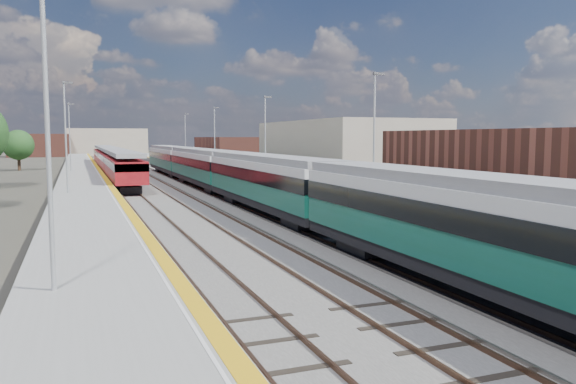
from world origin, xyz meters
TOP-DOWN VIEW (x-y plane):
  - ground at (0.00, 50.00)m, footprint 320.00×320.00m
  - ballast_bed at (-2.25, 52.50)m, footprint 10.50×155.00m
  - tracks at (-1.65, 54.18)m, footprint 8.96×160.00m
  - platform_right at (5.28, 52.49)m, footprint 4.70×155.00m
  - platform_left at (-9.05, 52.49)m, footprint 4.30×155.00m
  - buildings at (-18.12, 138.60)m, footprint 72.00×185.50m
  - green_train at (1.50, 35.73)m, footprint 2.78×77.55m
  - red_train at (-5.50, 65.86)m, footprint 2.66×54.01m
  - tree_c at (-17.31, 82.29)m, footprint 4.30×4.30m
  - tree_d at (20.90, 59.94)m, footprint 4.34×4.34m

SIDE VIEW (x-z plane):
  - ground at x=0.00m, z-range 0.00..0.00m
  - ballast_bed at x=-2.25m, z-range 0.00..0.06m
  - tracks at x=-1.65m, z-range 0.02..0.19m
  - platform_left at x=-9.05m, z-range -3.74..4.78m
  - platform_right at x=5.28m, z-range -3.72..4.80m
  - red_train at x=-5.50m, z-range 0.31..3.66m
  - green_train at x=1.50m, z-range 0.63..3.69m
  - tree_c at x=-17.31m, z-range 0.75..6.58m
  - tree_d at x=20.90m, z-range 0.76..6.63m
  - buildings at x=-18.12m, z-range -9.30..30.70m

